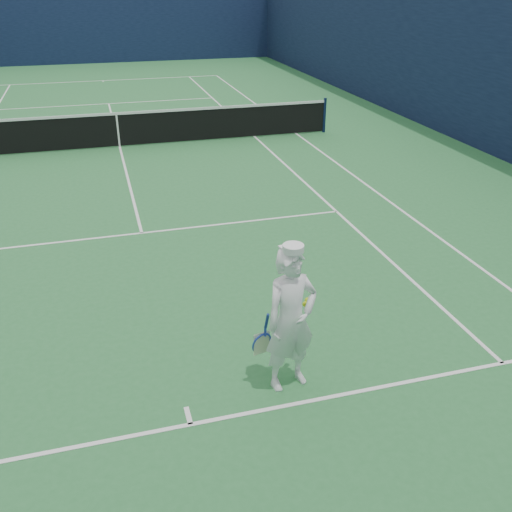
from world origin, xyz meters
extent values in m
plane|color=#2A7038|center=(0.00, 0.00, 0.00)|extent=(80.00, 80.00, 0.00)
cube|color=white|center=(0.00, 11.88, 0.00)|extent=(11.03, 0.06, 0.01)
cube|color=white|center=(0.00, -11.88, 0.00)|extent=(11.03, 0.06, 0.01)
cube|color=white|center=(5.49, 0.00, 0.00)|extent=(0.06, 23.83, 0.01)
cube|color=white|center=(4.12, 0.00, 0.00)|extent=(0.06, 23.77, 0.01)
cube|color=white|center=(0.00, 6.40, 0.00)|extent=(8.23, 0.06, 0.01)
cube|color=white|center=(0.00, -6.40, 0.00)|extent=(8.23, 0.06, 0.01)
cube|color=white|center=(0.00, 0.00, 0.00)|extent=(0.06, 12.80, 0.01)
cube|color=white|center=(0.00, 11.73, 0.00)|extent=(0.06, 0.30, 0.01)
cube|color=white|center=(0.00, -11.73, 0.00)|extent=(0.06, 0.30, 0.01)
cube|color=#0F1A3A|center=(0.00, 18.00, 2.00)|extent=(20.12, 0.12, 4.00)
cube|color=#0D1733|center=(10.00, 0.00, 2.00)|extent=(0.12, 36.12, 4.00)
cylinder|color=#141E4C|center=(6.40, 0.00, 0.54)|extent=(0.09, 0.09, 1.07)
cube|color=black|center=(0.00, 0.00, 0.50)|extent=(12.79, 0.02, 0.92)
cube|color=white|center=(0.00, 0.00, 0.97)|extent=(12.79, 0.04, 0.07)
cube|color=white|center=(0.00, 0.00, 0.47)|extent=(0.05, 0.03, 0.94)
imported|color=white|center=(1.31, -11.49, 0.92)|extent=(0.75, 0.58, 1.84)
cylinder|color=white|center=(1.31, -11.49, 1.86)|extent=(0.24, 0.24, 0.08)
cube|color=white|center=(1.28, -11.36, 1.83)|extent=(0.20, 0.14, 0.02)
cylinder|color=navy|center=(1.02, -11.47, 0.95)|extent=(0.05, 0.10, 0.22)
cube|color=#1D33A0|center=(1.02, -11.41, 0.77)|extent=(0.03, 0.02, 0.14)
torus|color=#1D33A0|center=(0.99, -11.35, 0.57)|extent=(0.31, 0.16, 0.29)
cube|color=beige|center=(0.99, -11.35, 0.57)|extent=(0.22, 0.05, 0.30)
sphere|color=#C4D518|center=(1.54, -11.33, 1.01)|extent=(0.07, 0.07, 0.07)
sphere|color=#C4D518|center=(1.58, -11.30, 1.04)|extent=(0.07, 0.07, 0.07)
camera|label=1|loc=(-0.63, -16.80, 4.57)|focal=40.00mm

